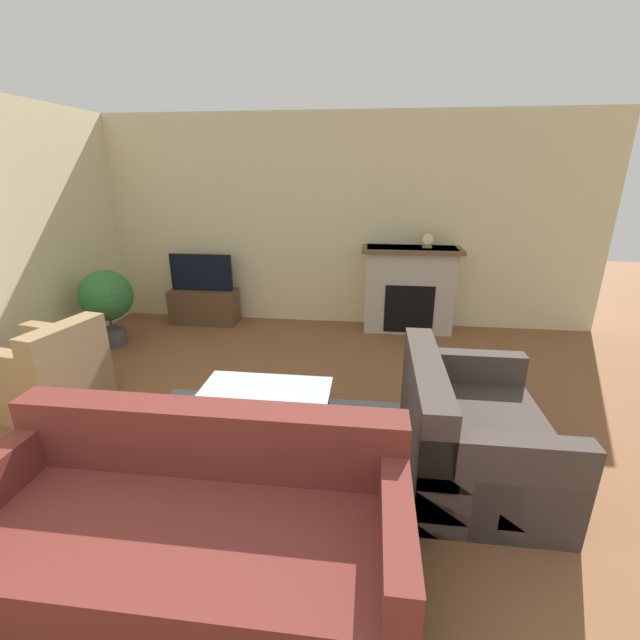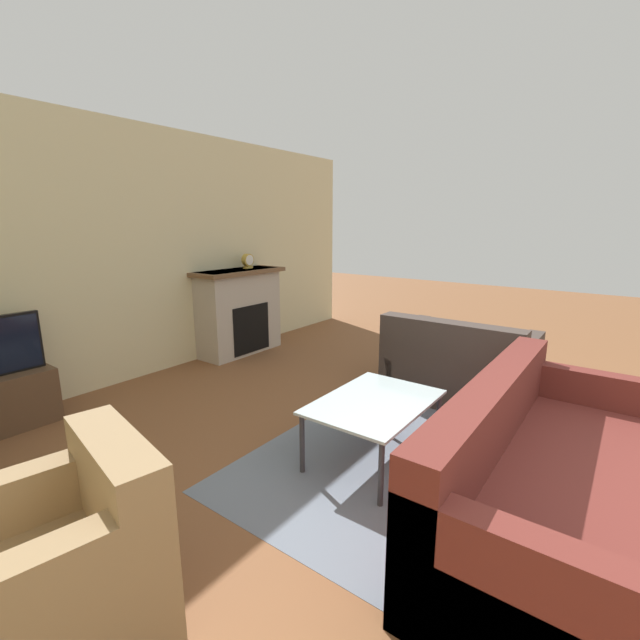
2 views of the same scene
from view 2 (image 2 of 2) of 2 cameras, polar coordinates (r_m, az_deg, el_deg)
wall_back at (r=4.88m, az=-26.67°, el=7.62°), size 7.94×0.06×2.70m
area_rug at (r=3.24m, az=9.84°, el=-18.48°), size 2.18×1.89×0.00m
fireplace at (r=5.67m, az=-10.69°, el=1.36°), size 1.23×0.48×1.10m
couch_sectional at (r=2.80m, az=27.96°, el=-18.63°), size 2.15×0.95×0.82m
couch_loveseat at (r=4.40m, az=17.93°, el=-6.21°), size 0.93×1.30×0.82m
armchair_by_window at (r=2.23m, az=-33.00°, el=-27.68°), size 1.01×0.87×0.82m
coffee_table at (r=3.13m, az=7.30°, el=-11.31°), size 0.98×0.69×0.45m
mantel_clock at (r=5.71m, az=-9.60°, el=7.80°), size 0.16×0.07×0.19m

